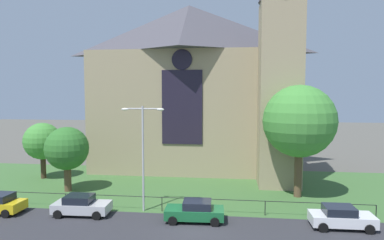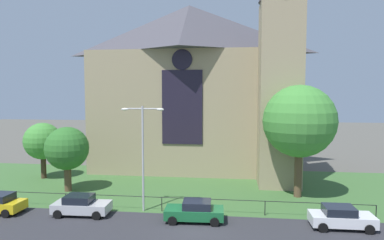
% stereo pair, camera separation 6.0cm
% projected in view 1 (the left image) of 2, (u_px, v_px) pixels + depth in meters
% --- Properties ---
extents(ground, '(160.00, 160.00, 0.00)m').
position_uv_depth(ground, '(206.00, 186.00, 33.59)').
color(ground, '#56544C').
extents(road_asphalt, '(120.00, 8.00, 0.01)m').
position_uv_depth(road_asphalt, '(191.00, 237.00, 21.71)').
color(road_asphalt, '#2D2D33').
rests_on(road_asphalt, ground).
extents(grass_verge, '(120.00, 20.00, 0.01)m').
position_uv_depth(grass_verge, '(204.00, 192.00, 31.61)').
color(grass_verge, '#3D6633').
rests_on(grass_verge, ground).
extents(church_building, '(23.20, 16.20, 26.00)m').
position_uv_depth(church_building, '(195.00, 85.00, 41.64)').
color(church_building, tan).
rests_on(church_building, ground).
extents(iron_railing, '(31.73, 0.07, 1.13)m').
position_uv_depth(iron_railing, '(162.00, 199.00, 26.43)').
color(iron_railing, black).
rests_on(iron_railing, ground).
extents(tree_right_near, '(6.37, 6.37, 9.96)m').
position_uv_depth(tree_right_near, '(299.00, 121.00, 29.74)').
color(tree_right_near, brown).
rests_on(tree_right_near, ground).
extents(tree_left_near, '(4.03, 4.03, 6.09)m').
position_uv_depth(tree_left_near, '(67.00, 149.00, 31.67)').
color(tree_left_near, brown).
rests_on(tree_left_near, ground).
extents(tree_left_far, '(3.95, 3.95, 6.05)m').
position_uv_depth(tree_left_far, '(42.00, 141.00, 36.52)').
color(tree_left_far, '#423021').
rests_on(tree_left_far, ground).
extents(streetlamp_near, '(3.37, 0.26, 8.22)m').
position_uv_depth(streetlamp_near, '(143.00, 145.00, 26.17)').
color(streetlamp_near, '#B2B2B7').
rests_on(streetlamp_near, ground).
extents(parked_car_silver, '(4.25, 2.13, 1.51)m').
position_uv_depth(parked_car_silver, '(81.00, 205.00, 25.63)').
color(parked_car_silver, '#B7B7BC').
rests_on(parked_car_silver, ground).
extents(parked_car_green, '(4.27, 2.17, 1.51)m').
position_uv_depth(parked_car_green, '(195.00, 211.00, 24.37)').
color(parked_car_green, '#196033').
rests_on(parked_car_green, ground).
extents(parked_car_white, '(4.22, 2.07, 1.51)m').
position_uv_depth(parked_car_white, '(341.00, 217.00, 23.15)').
color(parked_car_white, silver).
rests_on(parked_car_white, ground).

